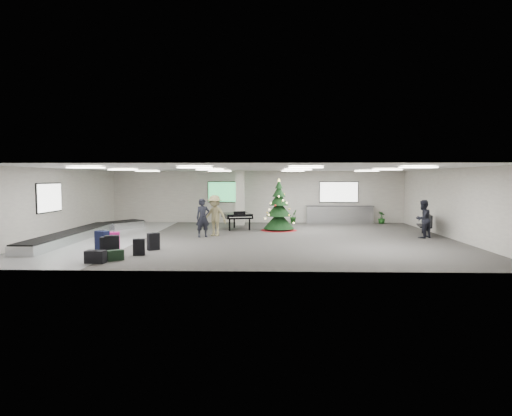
{
  "coord_description": "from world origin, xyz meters",
  "views": [
    {
      "loc": [
        0.65,
        -19.46,
        2.75
      ],
      "look_at": [
        0.07,
        1.0,
        1.32
      ],
      "focal_mm": 30.0,
      "sensor_mm": 36.0,
      "label": 1
    }
  ],
  "objects_px": {
    "christmas_tree": "(279,213)",
    "grand_piano": "(237,216)",
    "pink_suitcase": "(114,241)",
    "baggage_carousel": "(84,233)",
    "traveler_b": "(215,216)",
    "potted_plant_right": "(382,218)",
    "bench": "(426,223)",
    "service_counter": "(339,214)",
    "traveler_bench": "(423,219)",
    "traveler_a": "(203,218)",
    "potted_plant_left": "(294,216)"
  },
  "relations": [
    {
      "from": "service_counter",
      "to": "grand_piano",
      "type": "relative_size",
      "value": 1.93
    },
    {
      "from": "service_counter",
      "to": "traveler_a",
      "type": "relative_size",
      "value": 2.25
    },
    {
      "from": "potted_plant_left",
      "to": "potted_plant_right",
      "type": "distance_m",
      "value": 5.32
    },
    {
      "from": "baggage_carousel",
      "to": "traveler_b",
      "type": "xyz_separation_m",
      "value": [
        5.95,
        0.8,
        0.76
      ]
    },
    {
      "from": "traveler_b",
      "to": "service_counter",
      "type": "bearing_deg",
      "value": 63.82
    },
    {
      "from": "traveler_b",
      "to": "potted_plant_right",
      "type": "height_order",
      "value": "traveler_b"
    },
    {
      "from": "baggage_carousel",
      "to": "traveler_b",
      "type": "bearing_deg",
      "value": 7.68
    },
    {
      "from": "pink_suitcase",
      "to": "traveler_a",
      "type": "relative_size",
      "value": 0.39
    },
    {
      "from": "pink_suitcase",
      "to": "christmas_tree",
      "type": "bearing_deg",
      "value": 26.4
    },
    {
      "from": "pink_suitcase",
      "to": "grand_piano",
      "type": "relative_size",
      "value": 0.34
    },
    {
      "from": "pink_suitcase",
      "to": "grand_piano",
      "type": "distance_m",
      "value": 8.02
    },
    {
      "from": "traveler_a",
      "to": "baggage_carousel",
      "type": "bearing_deg",
      "value": 159.1
    },
    {
      "from": "service_counter",
      "to": "traveler_bench",
      "type": "height_order",
      "value": "traveler_bench"
    },
    {
      "from": "potted_plant_left",
      "to": "baggage_carousel",
      "type": "bearing_deg",
      "value": -146.83
    },
    {
      "from": "potted_plant_right",
      "to": "service_counter",
      "type": "bearing_deg",
      "value": 176.06
    },
    {
      "from": "traveler_a",
      "to": "traveler_b",
      "type": "bearing_deg",
      "value": 12.06
    },
    {
      "from": "service_counter",
      "to": "potted_plant_left",
      "type": "xyz_separation_m",
      "value": [
        -2.8,
        -0.17,
        -0.12
      ]
    },
    {
      "from": "pink_suitcase",
      "to": "potted_plant_right",
      "type": "bearing_deg",
      "value": 19.5
    },
    {
      "from": "christmas_tree",
      "to": "traveler_b",
      "type": "height_order",
      "value": "christmas_tree"
    },
    {
      "from": "traveler_b",
      "to": "potted_plant_left",
      "type": "distance_m",
      "value": 7.08
    },
    {
      "from": "bench",
      "to": "potted_plant_left",
      "type": "xyz_separation_m",
      "value": [
        -6.12,
        5.13,
        -0.14
      ]
    },
    {
      "from": "christmas_tree",
      "to": "grand_piano",
      "type": "distance_m",
      "value": 2.29
    },
    {
      "from": "pink_suitcase",
      "to": "traveler_a",
      "type": "bearing_deg",
      "value": 34.0
    },
    {
      "from": "grand_piano",
      "to": "traveler_bench",
      "type": "xyz_separation_m",
      "value": [
        8.79,
        -3.15,
        0.15
      ]
    },
    {
      "from": "potted_plant_left",
      "to": "christmas_tree",
      "type": "bearing_deg",
      "value": -105.81
    },
    {
      "from": "service_counter",
      "to": "traveler_a",
      "type": "xyz_separation_m",
      "value": [
        -7.4,
        -6.32,
        0.36
      ]
    },
    {
      "from": "grand_piano",
      "to": "potted_plant_right",
      "type": "height_order",
      "value": "grand_piano"
    },
    {
      "from": "christmas_tree",
      "to": "bench",
      "type": "bearing_deg",
      "value": -13.18
    },
    {
      "from": "service_counter",
      "to": "christmas_tree",
      "type": "bearing_deg",
      "value": -136.13
    },
    {
      "from": "christmas_tree",
      "to": "traveler_a",
      "type": "relative_size",
      "value": 1.53
    },
    {
      "from": "traveler_bench",
      "to": "potted_plant_right",
      "type": "xyz_separation_m",
      "value": [
        -0.25,
        6.19,
        -0.51
      ]
    },
    {
      "from": "traveler_bench",
      "to": "potted_plant_right",
      "type": "bearing_deg",
      "value": -120.43
    },
    {
      "from": "service_counter",
      "to": "christmas_tree",
      "type": "height_order",
      "value": "christmas_tree"
    },
    {
      "from": "bench",
      "to": "traveler_b",
      "type": "xyz_separation_m",
      "value": [
        -10.21,
        -0.63,
        0.41
      ]
    },
    {
      "from": "traveler_bench",
      "to": "bench",
      "type": "bearing_deg",
      "value": -150.32
    },
    {
      "from": "grand_piano",
      "to": "traveler_bench",
      "type": "height_order",
      "value": "traveler_bench"
    },
    {
      "from": "service_counter",
      "to": "traveler_bench",
      "type": "distance_m",
      "value": 6.94
    },
    {
      "from": "traveler_b",
      "to": "potted_plant_right",
      "type": "relative_size",
      "value": 2.63
    },
    {
      "from": "christmas_tree",
      "to": "potted_plant_left",
      "type": "distance_m",
      "value": 3.64
    },
    {
      "from": "traveler_b",
      "to": "bench",
      "type": "bearing_deg",
      "value": 26.61
    },
    {
      "from": "service_counter",
      "to": "pink_suitcase",
      "type": "xyz_separation_m",
      "value": [
        -10.27,
        -10.0,
        -0.2
      ]
    },
    {
      "from": "potted_plant_right",
      "to": "potted_plant_left",
      "type": "bearing_deg",
      "value": 179.97
    },
    {
      "from": "service_counter",
      "to": "potted_plant_left",
      "type": "height_order",
      "value": "service_counter"
    },
    {
      "from": "pink_suitcase",
      "to": "potted_plant_right",
      "type": "distance_m",
      "value": 16.13
    },
    {
      "from": "grand_piano",
      "to": "traveler_bench",
      "type": "bearing_deg",
      "value": -37.12
    },
    {
      "from": "christmas_tree",
      "to": "grand_piano",
      "type": "relative_size",
      "value": 1.31
    },
    {
      "from": "pink_suitcase",
      "to": "traveler_bench",
      "type": "relative_size",
      "value": 0.4
    },
    {
      "from": "pink_suitcase",
      "to": "traveler_b",
      "type": "height_order",
      "value": "traveler_b"
    },
    {
      "from": "traveler_a",
      "to": "service_counter",
      "type": "bearing_deg",
      "value": 15.24
    },
    {
      "from": "baggage_carousel",
      "to": "grand_piano",
      "type": "height_order",
      "value": "grand_piano"
    }
  ]
}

